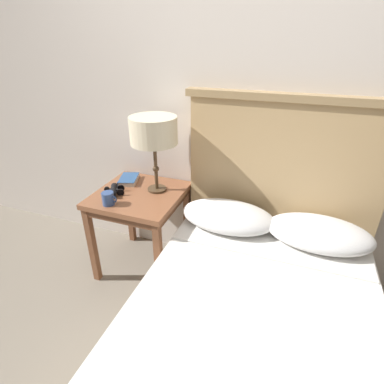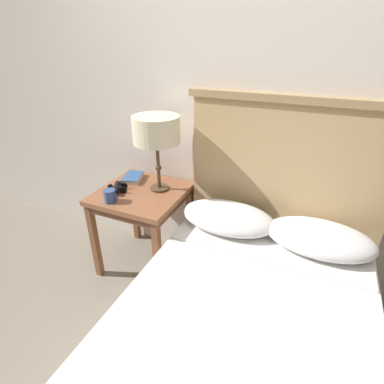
{
  "view_description": "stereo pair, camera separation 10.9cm",
  "coord_description": "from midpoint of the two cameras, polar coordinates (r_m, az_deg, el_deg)",
  "views": [
    {
      "loc": [
        0.36,
        -0.86,
        1.58
      ],
      "look_at": [
        -0.2,
        0.68,
        0.73
      ],
      "focal_mm": 28.0,
      "sensor_mm": 36.0,
      "label": 1
    },
    {
      "loc": [
        0.46,
        -0.82,
        1.58
      ],
      "look_at": [
        -0.2,
        0.68,
        0.73
      ],
      "focal_mm": 28.0,
      "sensor_mm": 36.0,
      "label": 2
    }
  ],
  "objects": [
    {
      "name": "ground_plane",
      "position": [
        1.84,
        -3.68,
        -32.06
      ],
      "size": [
        20.0,
        20.0,
        0.0
      ],
      "primitive_type": "plane",
      "color": "gray",
      "rests_on": "ground"
    },
    {
      "name": "nightstand",
      "position": [
        2.14,
        -11.36,
        -2.12
      ],
      "size": [
        0.58,
        0.58,
        0.63
      ],
      "color": "brown",
      "rests_on": "ground_plane"
    },
    {
      "name": "bed",
      "position": [
        1.66,
        9.52,
        -23.86
      ],
      "size": [
        1.28,
        1.82,
        1.3
      ],
      "color": "olive",
      "rests_on": "ground_plane"
    },
    {
      "name": "wall_back",
      "position": [
        1.96,
        8.08,
        18.87
      ],
      "size": [
        8.0,
        0.06,
        2.6
      ],
      "color": "silver",
      "rests_on": "ground_plane"
    },
    {
      "name": "binoculars_pair",
      "position": [
        2.11,
        -16.12,
        0.22
      ],
      "size": [
        0.16,
        0.16,
        0.05
      ],
      "color": "black",
      "rests_on": "nightstand"
    },
    {
      "name": "table_lamp",
      "position": [
        1.96,
        -8.95,
        11.23
      ],
      "size": [
        0.31,
        0.31,
        0.51
      ],
      "color": "#4C3823",
      "rests_on": "nightstand"
    },
    {
      "name": "book_on_nightstand",
      "position": [
        2.26,
        -13.37,
        2.32
      ],
      "size": [
        0.17,
        0.22,
        0.04
      ],
      "color": "silver",
      "rests_on": "nightstand"
    },
    {
      "name": "coffee_mug",
      "position": [
        1.98,
        -17.2,
        -1.23
      ],
      "size": [
        0.1,
        0.08,
        0.08
      ],
      "color": "#334C84",
      "rests_on": "nightstand"
    }
  ]
}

